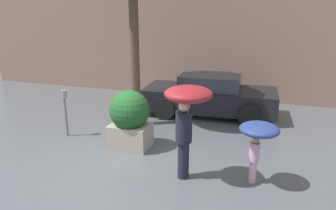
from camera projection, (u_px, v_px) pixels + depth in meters
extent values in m
plane|color=#51565B|center=(103.00, 166.00, 7.30)|extent=(40.00, 40.00, 0.00)
cube|color=#8C6B5B|center=(183.00, 18.00, 12.35)|extent=(18.00, 0.30, 6.00)
cube|color=#9E9384|center=(130.00, 136.00, 8.19)|extent=(0.98, 0.72, 0.60)
sphere|color=#1E5123|center=(129.00, 110.00, 7.99)|extent=(0.99, 0.99, 0.99)
cylinder|color=#1E1E2D|center=(183.00, 160.00, 6.69)|extent=(0.23, 0.23, 0.80)
cylinder|color=#1E1E2D|center=(184.00, 127.00, 6.48)|extent=(0.33, 0.33, 0.63)
sphere|color=beige|center=(184.00, 106.00, 6.36)|extent=(0.22, 0.22, 0.22)
cylinder|color=#4C4C51|center=(188.00, 111.00, 6.25)|extent=(0.02, 0.02, 0.68)
ellipsoid|color=maroon|center=(188.00, 94.00, 6.15)|extent=(0.92, 0.92, 0.29)
cylinder|color=#D199B7|center=(253.00, 172.00, 6.54)|extent=(0.14, 0.14, 0.48)
cylinder|color=#D199B7|center=(254.00, 152.00, 6.41)|extent=(0.20, 0.20, 0.38)
sphere|color=tan|center=(255.00, 140.00, 6.34)|extent=(0.13, 0.13, 0.13)
cylinder|color=#4C4C51|center=(258.00, 141.00, 6.26)|extent=(0.02, 0.02, 0.48)
ellipsoid|color=navy|center=(259.00, 129.00, 6.19)|extent=(0.76, 0.76, 0.24)
cube|color=black|center=(210.00, 99.00, 10.64)|extent=(4.27, 1.94, 0.68)
cube|color=#2D333D|center=(210.00, 81.00, 10.47)|extent=(1.97, 1.54, 0.46)
cylinder|color=black|center=(165.00, 109.00, 10.22)|extent=(0.70, 0.26, 0.69)
cylinder|color=black|center=(177.00, 95.00, 11.78)|extent=(0.70, 0.26, 0.69)
cylinder|color=black|center=(250.00, 115.00, 9.60)|extent=(0.70, 0.26, 0.69)
cylinder|color=black|center=(250.00, 100.00, 11.16)|extent=(0.70, 0.26, 0.69)
cylinder|color=brown|center=(135.00, 56.00, 9.27)|extent=(0.26, 0.26, 4.14)
cylinder|color=#595B60|center=(66.00, 117.00, 8.83)|extent=(0.05, 0.05, 1.09)
cylinder|color=gray|center=(64.00, 94.00, 8.65)|extent=(0.14, 0.14, 0.20)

